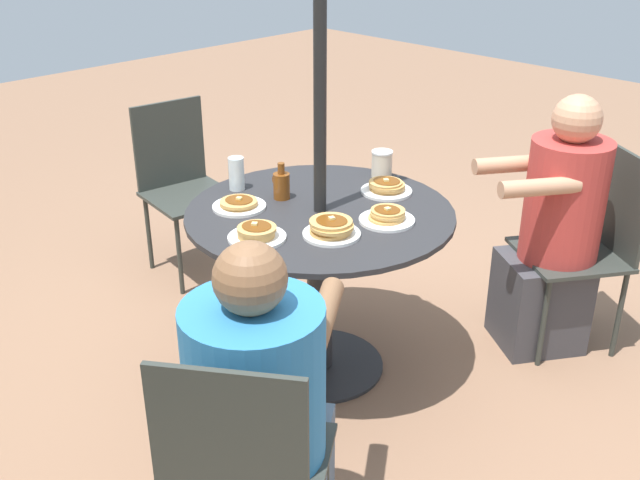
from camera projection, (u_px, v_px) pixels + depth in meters
name	position (u px, v px, depth m)	size (l,w,h in m)	color
ground_plane	(320.00, 366.00, 3.27)	(12.00, 12.00, 0.00)	#8C664C
patio_table	(320.00, 252.00, 3.03)	(1.07, 1.07, 0.74)	#28282B
umbrella_pole	(320.00, 109.00, 2.77)	(0.05, 0.05, 2.30)	black
patio_chair_north	(243.00, 467.00, 1.98)	(0.58, 0.58, 0.89)	#333833
diner_north	(260.00, 429.00, 2.14)	(0.61, 0.64, 1.09)	slate
patio_chair_east	(590.00, 238.00, 3.26)	(0.58, 0.58, 0.89)	#333833
diner_east	(554.00, 237.00, 3.22)	(0.54, 0.59, 1.15)	#3D3D42
patio_chair_south	(182.00, 179.00, 3.91)	(0.47, 0.47, 0.89)	#333833
pancake_plate_a	(239.00, 204.00, 2.97)	(0.21, 0.21, 0.05)	white
pancake_plate_b	(331.00, 229.00, 2.73)	(0.21, 0.21, 0.07)	white
pancake_plate_c	(387.00, 187.00, 3.11)	(0.21, 0.21, 0.06)	white
pancake_plate_d	(387.00, 217.00, 2.84)	(0.21, 0.21, 0.06)	white
pancake_plate_e	(257.00, 234.00, 2.70)	(0.21, 0.21, 0.06)	white
syrup_bottle	(281.00, 185.00, 3.04)	(0.09, 0.07, 0.15)	brown
coffee_cup	(382.00, 164.00, 3.26)	(0.09, 0.09, 0.12)	beige
drinking_glass_a	(236.00, 174.00, 3.13)	(0.07, 0.07, 0.14)	silver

